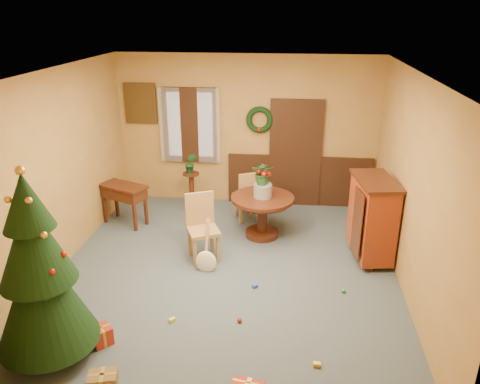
# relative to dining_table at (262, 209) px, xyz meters

# --- Properties ---
(room_envelope) EXTENTS (5.50, 5.50, 5.50)m
(room_envelope) POSITION_rel_dining_table_xyz_m (-0.23, 1.48, 0.61)
(room_envelope) COLOR #3B4956
(room_envelope) RESTS_ON ground
(dining_table) EXTENTS (1.06, 1.06, 0.73)m
(dining_table) POSITION_rel_dining_table_xyz_m (0.00, 0.00, 0.00)
(dining_table) COLOR black
(dining_table) RESTS_ON floor
(urn) EXTENTS (0.31, 0.31, 0.23)m
(urn) POSITION_rel_dining_table_xyz_m (-0.00, -0.00, 0.33)
(urn) COLOR slate
(urn) RESTS_ON dining_table
(centerpiece_plant) EXTENTS (0.37, 0.32, 0.41)m
(centerpiece_plant) POSITION_rel_dining_table_xyz_m (-0.00, -0.00, 0.65)
(centerpiece_plant) COLOR #1E4C23
(centerpiece_plant) RESTS_ON urn
(chair_near) EXTENTS (0.60, 0.60, 1.04)m
(chair_near) POSITION_rel_dining_table_xyz_m (-0.88, -0.82, 0.05)
(chair_near) COLOR olive
(chair_near) RESTS_ON floor
(chair_far) EXTENTS (0.56, 0.56, 0.96)m
(chair_far) POSITION_rel_dining_table_xyz_m (-0.31, 0.59, 0.01)
(chair_far) COLOR olive
(chair_far) RESTS_ON floor
(guitar) EXTENTS (0.39, 0.52, 0.72)m
(guitar) POSITION_rel_dining_table_xyz_m (-0.74, -1.24, -0.14)
(guitar) COLOR white
(guitar) RESTS_ON floor
(plant_stand) EXTENTS (0.31, 0.31, 0.79)m
(plant_stand) POSITION_rel_dining_table_xyz_m (-1.41, 0.85, -0.02)
(plant_stand) COLOR black
(plant_stand) RESTS_ON floor
(stand_plant) EXTENTS (0.23, 0.19, 0.39)m
(stand_plant) POSITION_rel_dining_table_xyz_m (-1.41, 0.85, 0.48)
(stand_plant) COLOR #19471E
(stand_plant) RESTS_ON plant_stand
(christmas_tree) EXTENTS (1.10, 1.10, 2.27)m
(christmas_tree) POSITION_rel_dining_table_xyz_m (-2.15, -3.23, 0.57)
(christmas_tree) COLOR #382111
(christmas_tree) RESTS_ON floor
(writing_desk) EXTENTS (0.93, 0.71, 0.74)m
(writing_desk) POSITION_rel_dining_table_xyz_m (-2.49, 0.21, 0.05)
(writing_desk) COLOR black
(writing_desk) RESTS_ON floor
(sideboard) EXTENTS (0.70, 1.09, 1.31)m
(sideboard) POSITION_rel_dining_table_xyz_m (1.72, -0.54, 0.19)
(sideboard) COLOR #631D0B
(sideboard) RESTS_ON floor
(gift_a) EXTENTS (0.34, 0.28, 0.16)m
(gift_a) POSITION_rel_dining_table_xyz_m (-1.39, -3.63, -0.43)
(gift_a) COLOR brown
(gift_a) RESTS_ON floor
(gift_b) EXTENTS (0.31, 0.31, 0.22)m
(gift_b) POSITION_rel_dining_table_xyz_m (-1.66, -2.98, -0.40)
(gift_b) COLOR #A12515
(gift_b) RESTS_ON floor
(gift_c) EXTENTS (0.31, 0.26, 0.15)m
(gift_c) POSITION_rel_dining_table_xyz_m (-1.91, -2.88, -0.43)
(gift_c) COLOR brown
(gift_c) RESTS_ON floor
(toy_a) EXTENTS (0.09, 0.09, 0.05)m
(toy_a) POSITION_rel_dining_table_xyz_m (0.02, -1.61, -0.48)
(toy_a) COLOR #284CAF
(toy_a) RESTS_ON floor
(toy_b) EXTENTS (0.06, 0.06, 0.06)m
(toy_b) POSITION_rel_dining_table_xyz_m (1.25, -1.59, -0.48)
(toy_b) COLOR green
(toy_b) RESTS_ON floor
(toy_c) EXTENTS (0.09, 0.09, 0.05)m
(toy_c) POSITION_rel_dining_table_xyz_m (-0.95, -2.50, -0.48)
(toy_c) COLOR yellow
(toy_c) RESTS_ON floor
(toy_d) EXTENTS (0.06, 0.06, 0.06)m
(toy_d) POSITION_rel_dining_table_xyz_m (-0.10, -2.41, -0.48)
(toy_d) COLOR #AA170B
(toy_d) RESTS_ON floor
(toy_e) EXTENTS (0.08, 0.05, 0.05)m
(toy_e) POSITION_rel_dining_table_xyz_m (0.84, -3.08, -0.48)
(toy_e) COLOR gold
(toy_e) RESTS_ON floor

